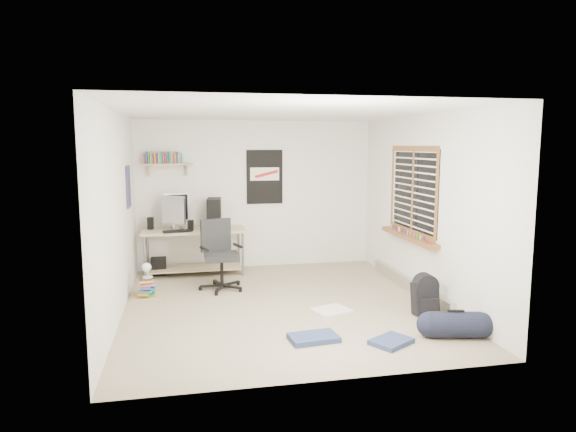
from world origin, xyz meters
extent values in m
cube|color=gray|center=(0.00, 0.00, -0.01)|extent=(4.00, 4.50, 0.01)
cube|color=white|center=(0.00, 0.00, 2.50)|extent=(4.00, 4.50, 0.01)
cube|color=silver|center=(0.00, 2.25, 1.25)|extent=(4.00, 0.01, 2.50)
cube|color=silver|center=(-2.00, 0.00, 1.25)|extent=(0.01, 4.50, 2.50)
cube|color=silver|center=(2.00, 0.00, 1.25)|extent=(0.01, 4.50, 2.50)
cube|color=tan|center=(-1.07, 1.92, 0.36)|extent=(1.68, 0.81, 0.75)
cube|color=#99999D|center=(-1.38, 1.78, 0.97)|extent=(0.40, 0.28, 0.44)
cube|color=#97989C|center=(-1.33, 1.96, 0.98)|extent=(0.44, 0.23, 0.47)
cube|color=black|center=(-0.73, 1.98, 0.99)|extent=(0.26, 0.47, 0.48)
cube|color=black|center=(-1.32, 1.64, 0.76)|extent=(0.47, 0.27, 0.02)
cube|color=black|center=(-1.75, 2.00, 0.84)|extent=(0.10, 0.10, 0.19)
cube|color=black|center=(-1.12, 1.75, 0.83)|extent=(0.10, 0.10, 0.16)
cube|color=black|center=(-0.70, 0.90, 0.49)|extent=(0.83, 0.83, 1.02)
cube|color=tan|center=(-1.45, 2.14, 1.78)|extent=(0.80, 0.22, 0.24)
cube|color=black|center=(0.15, 2.23, 1.55)|extent=(0.62, 0.03, 0.92)
cube|color=navy|center=(-1.99, 1.20, 1.50)|extent=(0.02, 0.42, 0.60)
cube|color=brown|center=(1.95, 0.30, 1.45)|extent=(0.10, 1.50, 1.26)
cube|color=#B7B2A8|center=(1.96, 0.30, 0.09)|extent=(0.08, 2.50, 0.18)
cube|color=black|center=(1.69, -0.73, 0.20)|extent=(0.32, 0.26, 0.40)
cylinder|color=black|center=(1.66, -1.52, 0.14)|extent=(0.34, 0.34, 0.56)
cube|color=silver|center=(0.57, -0.43, 0.02)|extent=(0.53, 0.49, 0.04)
cube|color=navy|center=(0.12, -1.29, 0.03)|extent=(0.55, 0.38, 0.06)
cube|color=navy|center=(0.90, -1.55, 0.03)|extent=(0.52, 0.49, 0.05)
cube|color=brown|center=(-1.75, 0.72, 0.15)|extent=(0.47, 0.41, 0.28)
cube|color=silver|center=(-1.73, 0.70, 0.38)|extent=(0.15, 0.23, 0.22)
cube|color=black|center=(-1.64, 1.96, 0.14)|extent=(0.25, 0.25, 0.27)
camera|label=1|loc=(-1.20, -6.43, 2.09)|focal=32.00mm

